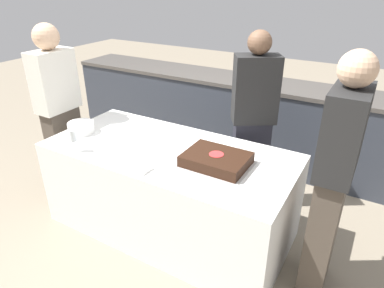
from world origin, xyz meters
The scene contains 11 objects.
ground_plane centered at (0.00, 0.00, 0.00)m, with size 14.00×14.00×0.00m, color gray.
back_counter centered at (0.00, 1.53, 0.46)m, with size 4.40×0.58×0.92m.
dining_table centered at (0.00, 0.00, 0.37)m, with size 1.93×0.90×0.74m.
cake centered at (0.42, -0.02, 0.78)m, with size 0.48×0.37×0.09m.
plate_stack centered at (-0.81, -0.10, 0.79)m, with size 0.22×0.22×0.09m.
wine_glass centered at (-0.59, -0.38, 0.86)m, with size 0.06×0.06×0.18m.
side_plate_near_cake centered at (0.36, 0.30, 0.74)m, with size 0.21×0.21×0.00m.
utensil_pile centered at (0.01, -0.35, 0.75)m, with size 0.13×0.11×0.02m.
person_cutting_cake centered at (0.42, 0.67, 0.81)m, with size 0.41×0.36×1.57m.
person_seated_left centered at (-1.19, 0.00, 0.83)m, with size 0.22×0.38×1.59m.
person_seated_right centered at (1.19, 0.00, 0.83)m, with size 0.20×0.41×1.61m.
Camera 1 is at (1.33, -1.92, 1.94)m, focal length 32.00 mm.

